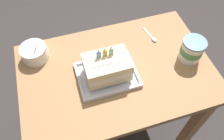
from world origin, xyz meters
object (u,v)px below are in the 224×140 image
at_px(foil_tray, 107,75).
at_px(serving_spoon_near_tray, 153,38).
at_px(birthday_cake, 107,67).
at_px(ice_cream_tub, 192,50).
at_px(bowl_stack, 34,53).

relative_size(foil_tray, serving_spoon_near_tray, 2.26).
height_order(birthday_cake, ice_cream_tub, birthday_cake).
bearing_deg(foil_tray, ice_cream_tub, -1.64).
bearing_deg(serving_spoon_near_tray, birthday_cake, -152.15).
bearing_deg(bowl_stack, ice_cream_tub, -17.35).
bearing_deg(foil_tray, bowl_stack, 144.91).
height_order(bowl_stack, serving_spoon_near_tray, bowl_stack).
height_order(bowl_stack, ice_cream_tub, ice_cream_tub).
distance_m(ice_cream_tub, serving_spoon_near_tray, 0.23).
distance_m(foil_tray, birthday_cake, 0.07).
distance_m(birthday_cake, ice_cream_tub, 0.45).
bearing_deg(ice_cream_tub, birthday_cake, 178.34).
bearing_deg(serving_spoon_near_tray, foil_tray, -152.13).
height_order(foil_tray, bowl_stack, bowl_stack).
distance_m(foil_tray, ice_cream_tub, 0.46).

